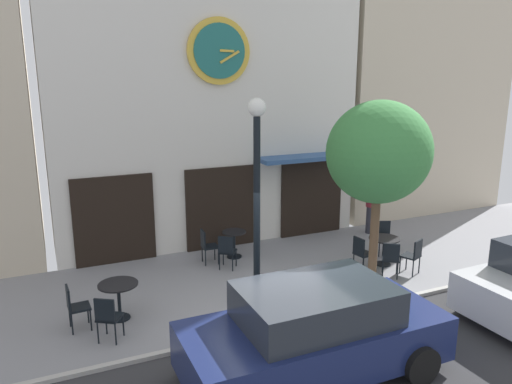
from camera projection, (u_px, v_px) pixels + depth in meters
name	position (u px, v px, depth m)	size (l,w,h in m)	color
ground_plane	(304.00, 351.00, 8.75)	(24.96, 11.38, 0.13)	gray
clock_building	(204.00, 37.00, 13.64)	(8.73, 3.61, 11.18)	silver
street_lamp	(257.00, 206.00, 9.82)	(0.36, 0.36, 4.36)	black
street_tree	(379.00, 153.00, 10.65)	(2.38, 2.14, 4.27)	brown
cafe_table_center	(119.00, 293.00, 9.72)	(0.79, 0.79, 0.76)	black
cafe_table_center_left	(234.00, 240.00, 13.04)	(0.64, 0.64, 0.72)	black
cafe_table_near_door	(384.00, 245.00, 12.51)	(0.79, 0.79, 0.72)	black
cafe_chair_corner	(108.00, 315.00, 8.88)	(0.55, 0.55, 0.90)	black
cafe_chair_facing_wall	(414.00, 254.00, 11.91)	(0.52, 0.52, 0.90)	black
cafe_chair_near_tree	(74.00, 304.00, 9.30)	(0.42, 0.42, 0.90)	black
cafe_chair_mid_row	(227.00, 250.00, 12.20)	(0.56, 0.56, 0.90)	black
cafe_chair_near_lamp	(207.00, 244.00, 12.59)	(0.42, 0.42, 0.90)	black
cafe_chair_under_awning	(384.00, 235.00, 13.29)	(0.53, 0.53, 0.90)	black
cafe_chair_facing_street	(361.00, 251.00, 12.07)	(0.44, 0.44, 0.90)	black
cafe_chair_outer	(391.00, 257.00, 11.71)	(0.56, 0.56, 0.90)	black
pedestrian_maroon	(371.00, 206.00, 14.93)	(0.43, 0.43, 1.67)	#2D2D38
parked_car_navy	(315.00, 332.00, 7.87)	(4.30, 2.02, 1.55)	navy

